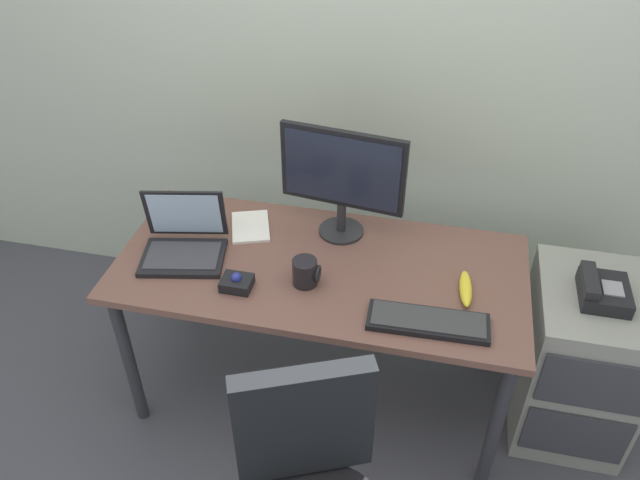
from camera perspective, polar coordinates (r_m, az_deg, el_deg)
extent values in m
plane|color=#46464D|center=(2.89, 0.00, -13.35)|extent=(8.00, 8.00, 0.00)
cube|color=beige|center=(2.65, 3.52, 18.95)|extent=(6.00, 0.10, 2.80)
cube|color=brown|center=(2.38, 0.00, -2.57)|extent=(1.54, 0.72, 0.03)
cylinder|color=#2D2D33|center=(2.65, -16.93, -10.36)|extent=(0.05, 0.05, 0.69)
cylinder|color=#2D2D33|center=(2.43, 15.64, -15.92)|extent=(0.05, 0.05, 0.69)
cylinder|color=#2D2D33|center=(3.02, -12.03, -2.28)|extent=(0.05, 0.05, 0.69)
cylinder|color=#2D2D33|center=(2.83, 15.66, -6.28)|extent=(0.05, 0.05, 0.69)
cube|color=gray|center=(2.74, 22.29, -9.94)|extent=(0.42, 0.52, 0.70)
cube|color=#38383D|center=(2.46, 23.72, -12.01)|extent=(0.38, 0.01, 0.24)
cube|color=#38383D|center=(2.67, 22.11, -16.13)|extent=(0.38, 0.01, 0.24)
cube|color=black|center=(2.48, 24.36, -4.34)|extent=(0.17, 0.20, 0.06)
cube|color=black|center=(2.44, 23.27, -3.37)|extent=(0.05, 0.18, 0.04)
cube|color=gray|center=(2.46, 25.02, -4.01)|extent=(0.07, 0.08, 0.01)
cube|color=black|center=(1.85, -1.46, -16.20)|extent=(0.39, 0.21, 0.42)
cylinder|color=#262628|center=(2.54, 1.92, 0.85)|extent=(0.18, 0.18, 0.01)
cylinder|color=#262628|center=(2.49, 1.95, 2.11)|extent=(0.04, 0.04, 0.13)
cube|color=black|center=(2.37, 2.06, 6.45)|extent=(0.49, 0.09, 0.32)
cube|color=#1E2333|center=(2.36, 1.95, 6.29)|extent=(0.45, 0.06, 0.28)
cube|color=black|center=(2.17, 9.76, -7.34)|extent=(0.41, 0.15, 0.02)
cube|color=#353535|center=(2.16, 9.80, -7.07)|extent=(0.38, 0.13, 0.01)
cube|color=black|center=(2.45, -12.30, -1.58)|extent=(0.35, 0.28, 0.02)
cube|color=#38383D|center=(2.44, -12.33, -1.36)|extent=(0.30, 0.22, 0.00)
cube|color=black|center=(2.48, -12.11, 2.40)|extent=(0.31, 0.10, 0.22)
cube|color=silver|center=(2.47, -12.14, 2.32)|extent=(0.27, 0.09, 0.19)
cube|color=black|center=(2.29, -7.55, -3.89)|extent=(0.11, 0.09, 0.04)
sphere|color=navy|center=(2.27, -7.60, -3.40)|extent=(0.04, 0.04, 0.04)
cylinder|color=black|center=(2.26, -1.39, -2.93)|extent=(0.09, 0.09, 0.10)
torus|color=black|center=(2.25, -0.17, -3.07)|extent=(0.01, 0.07, 0.07)
cube|color=white|center=(2.57, -6.32, 1.20)|extent=(0.21, 0.25, 0.01)
ellipsoid|color=yellow|center=(2.30, 13.06, -4.31)|extent=(0.06, 0.19, 0.04)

